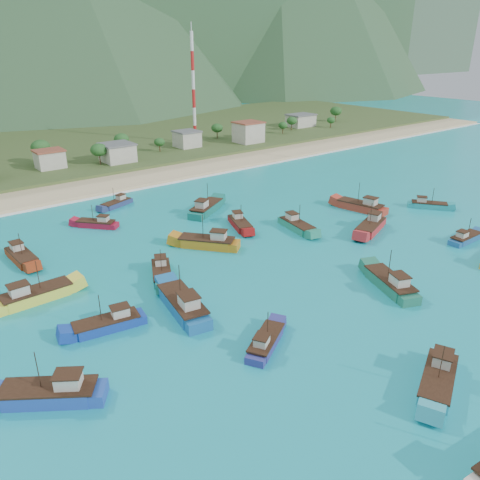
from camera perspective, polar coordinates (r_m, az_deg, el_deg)
ground at (r=71.94m, az=4.16°, el=-8.02°), size 600.00×600.00×0.00m
beach at (r=136.32m, az=-18.72°, el=5.90°), size 400.00×18.00×1.20m
land at (r=193.58m, az=-25.15°, el=9.70°), size 400.00×110.00×2.40m
surf_line at (r=127.71m, az=-17.22°, el=5.00°), size 400.00×2.50×0.08m
village at (r=161.59m, az=-16.62°, el=10.35°), size 219.26×23.61×7.34m
vegetation at (r=154.19m, az=-26.50°, el=8.56°), size 279.99×26.20×9.06m
radio_tower at (r=182.69m, az=-5.69°, el=17.82°), size 1.20×1.20×39.51m
boat_1 at (r=80.92m, az=-9.52°, el=-4.05°), size 7.04×10.31×5.92m
boat_2 at (r=61.04m, az=22.99°, el=-15.46°), size 11.36×7.36×6.49m
boat_3 at (r=101.53m, az=-0.00°, el=1.94°), size 6.15×10.19×5.79m
boat_4 at (r=104.54m, az=25.78°, el=0.13°), size 8.86×2.70×5.22m
boat_7 at (r=101.00m, az=6.93°, el=1.70°), size 4.94×10.90×6.22m
boat_8 at (r=103.03m, az=15.63°, el=1.50°), size 12.13×7.26×6.89m
boat_9 at (r=118.87m, az=-14.82°, el=4.26°), size 9.13×5.58×5.19m
boat_10 at (r=79.29m, az=-23.67°, el=-6.25°), size 11.81×3.88×6.91m
boat_12 at (r=94.53m, az=-25.07°, el=-1.92°), size 3.66×10.52×6.12m
boat_13 at (r=62.87m, az=3.14°, el=-12.41°), size 9.02×6.77×5.26m
boat_17 at (r=79.89m, az=17.86°, el=-5.13°), size 7.60×12.16×6.92m
boat_18 at (r=68.67m, az=-15.78°, el=-9.88°), size 10.50×4.62×6.00m
boat_19 at (r=122.59m, az=21.96°, el=3.92°), size 7.64×8.95×5.41m
boat_21 at (r=106.36m, az=-17.06°, el=1.84°), size 8.06×8.64×5.40m
boat_22 at (r=110.78m, az=-4.15°, el=3.83°), size 12.41×9.38×7.26m
boat_27 at (r=91.51m, az=-3.94°, el=-0.36°), size 10.38×11.58×7.12m
boat_29 at (r=115.54m, az=14.54°, el=3.94°), size 6.01×12.57×7.15m
boat_31 at (r=58.56m, az=-22.04°, el=-17.02°), size 11.60×9.50×6.92m
boat_32 at (r=70.44m, az=-6.92°, el=-7.93°), size 5.99×13.36×7.62m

